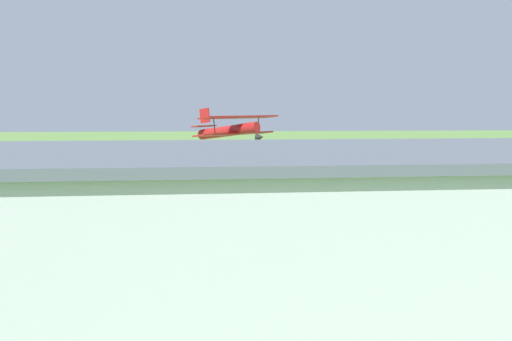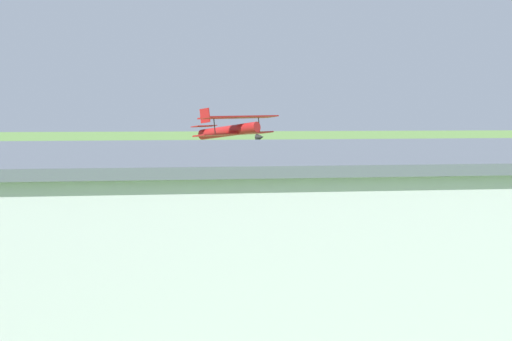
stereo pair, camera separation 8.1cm
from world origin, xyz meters
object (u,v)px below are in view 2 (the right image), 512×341
(hangar, at_px, (361,240))
(car_white, at_px, (42,254))
(person_by_parked_cars, at_px, (468,236))
(person_crossing_taxiway, at_px, (158,237))
(biplane, at_px, (232,129))

(hangar, xyz_separation_m, car_white, (15.22, -12.75, -2.93))
(hangar, xyz_separation_m, person_by_parked_cars, (-11.16, -15.91, -2.95))
(person_by_parked_cars, bearing_deg, person_crossing_taxiway, -3.34)
(car_white, bearing_deg, person_crossing_taxiway, -145.63)
(person_by_parked_cars, bearing_deg, car_white, 6.85)
(hangar, height_order, car_white, hangar)
(car_white, bearing_deg, hangar, 140.06)
(hangar, xyz_separation_m, person_crossing_taxiway, (8.88, -17.08, -2.88))
(hangar, distance_m, car_white, 20.07)
(biplane, xyz_separation_m, person_crossing_taxiway, (5.88, 17.11, -6.30))
(person_by_parked_cars, distance_m, person_crossing_taxiway, 20.07)
(biplane, xyz_separation_m, car_white, (12.22, 21.45, -6.35))
(biplane, bearing_deg, hangar, 95.01)
(biplane, relative_size, car_white, 1.71)
(car_white, xyz_separation_m, person_crossing_taxiway, (-6.34, -4.34, 0.05))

